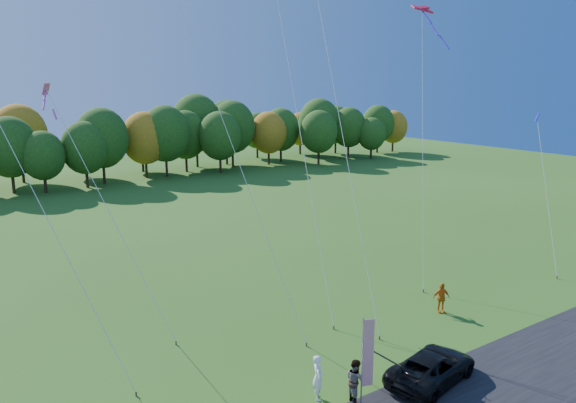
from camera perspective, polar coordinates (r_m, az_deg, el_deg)
ground at (r=26.37m, az=7.79°, el=-17.41°), size 160.00×160.00×0.00m
tree_line at (r=74.56m, az=-21.95°, el=1.36°), size 116.00×12.00×10.00m
black_suv at (r=26.42m, az=14.41°, el=-15.98°), size 5.22×3.16×1.35m
person_tailgate_a at (r=24.35m, az=3.05°, el=-17.39°), size 0.71×0.83×1.93m
person_tailgate_b at (r=24.37m, az=6.86°, el=-17.59°), size 0.84×1.00×1.84m
person_east at (r=33.51m, az=15.30°, el=-9.41°), size 1.11×0.79×1.74m
feather_flag at (r=23.44m, az=8.00°, el=-14.93°), size 0.49×0.22×3.85m
kite_delta_blue at (r=29.11m, az=-8.20°, el=12.28°), size 6.07×11.63×27.07m
kite_parafoil_orange at (r=34.11m, az=0.20°, el=12.92°), size 5.10×13.66×27.06m
kite_delta_red at (r=31.04m, az=5.16°, el=9.22°), size 2.89×9.98×22.93m
kite_parafoil_rainbow at (r=38.15m, az=13.54°, el=6.01°), size 6.69×6.44×18.38m
kite_diamond_yellow at (r=25.05m, az=-22.43°, el=-3.37°), size 4.63×5.76×13.74m
kite_diamond_pink at (r=29.88m, az=-17.65°, el=-1.14°), size 4.21×7.35×13.15m
kite_diamond_blue_low at (r=42.97m, az=24.79°, el=0.75°), size 3.78×5.06×10.98m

